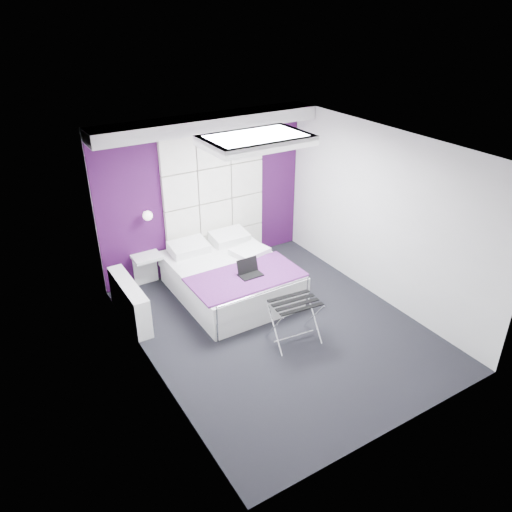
{
  "coord_description": "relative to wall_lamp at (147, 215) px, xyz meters",
  "views": [
    {
      "loc": [
        -3.28,
        -4.76,
        4.19
      ],
      "look_at": [
        -0.15,
        0.35,
        1.03
      ],
      "focal_mm": 35.0,
      "sensor_mm": 36.0,
      "label": 1
    }
  ],
  "objects": [
    {
      "name": "headboard",
      "position": [
        1.2,
        0.08,
        -0.05
      ],
      "size": [
        1.8,
        0.08,
        2.3
      ],
      "primitive_type": null,
      "color": "silver",
      "rests_on": "wall_back"
    },
    {
      "name": "skylight",
      "position": [
        1.05,
        -1.46,
        1.33
      ],
      "size": [
        1.36,
        0.86,
        0.12
      ],
      "primitive_type": null,
      "color": "white",
      "rests_on": "ceiling"
    },
    {
      "name": "bed",
      "position": [
        0.91,
        -0.91,
        -0.93
      ],
      "size": [
        1.64,
        1.98,
        0.7
      ],
      "color": "white",
      "rests_on": "floor"
    },
    {
      "name": "wall_left",
      "position": [
        -0.75,
        -2.06,
        0.08
      ],
      "size": [
        0.0,
        4.4,
        4.4
      ],
      "primitive_type": "plane",
      "rotation": [
        1.57,
        0.0,
        1.57
      ],
      "color": "silver",
      "rests_on": "floor"
    },
    {
      "name": "soffit",
      "position": [
        1.05,
        -0.11,
        1.28
      ],
      "size": [
        3.58,
        0.5,
        0.2
      ],
      "primitive_type": "cube",
      "color": "white",
      "rests_on": "wall_back"
    },
    {
      "name": "nightstand",
      "position": [
        -0.09,
        -0.04,
        -0.68
      ],
      "size": [
        0.44,
        0.34,
        0.05
      ],
      "primitive_type": "cube",
      "color": "white",
      "rests_on": "wall_back"
    },
    {
      "name": "luggage_rack",
      "position": [
        1.07,
        -2.41,
        -0.91
      ],
      "size": [
        0.63,
        0.46,
        0.62
      ],
      "rotation": [
        0.0,
        0.0,
        -0.1
      ],
      "color": "silver",
      "rests_on": "floor"
    },
    {
      "name": "radiator",
      "position": [
        -0.64,
        -0.76,
        -0.92
      ],
      "size": [
        0.22,
        1.2,
        0.6
      ],
      "primitive_type": "cube",
      "color": "white",
      "rests_on": "floor"
    },
    {
      "name": "wall_right",
      "position": [
        2.85,
        -2.06,
        0.08
      ],
      "size": [
        0.0,
        4.4,
        4.4
      ],
      "primitive_type": "plane",
      "rotation": [
        1.57,
        0.0,
        -1.57
      ],
      "color": "silver",
      "rests_on": "floor"
    },
    {
      "name": "ceiling",
      "position": [
        1.05,
        -2.06,
        1.38
      ],
      "size": [
        4.4,
        4.4,
        0.0
      ],
      "primitive_type": "plane",
      "rotation": [
        3.14,
        0.0,
        0.0
      ],
      "color": "white",
      "rests_on": "wall_back"
    },
    {
      "name": "accent_wall",
      "position": [
        1.05,
        0.13,
        0.08
      ],
      "size": [
        3.58,
        0.02,
        2.58
      ],
      "primitive_type": "cube",
      "color": "#380E3D",
      "rests_on": "wall_back"
    },
    {
      "name": "wall_back",
      "position": [
        1.05,
        0.14,
        0.08
      ],
      "size": [
        3.6,
        0.0,
        3.6
      ],
      "primitive_type": "plane",
      "rotation": [
        1.57,
        0.0,
        0.0
      ],
      "color": "silver",
      "rests_on": "floor"
    },
    {
      "name": "wall_lamp",
      "position": [
        0.0,
        0.0,
        0.0
      ],
      "size": [
        0.15,
        0.15,
        0.15
      ],
      "primitive_type": "sphere",
      "color": "white",
      "rests_on": "wall_back"
    },
    {
      "name": "laptop",
      "position": [
        0.98,
        -1.37,
        -0.6
      ],
      "size": [
        0.33,
        0.24,
        0.24
      ],
      "rotation": [
        0.0,
        0.0,
        0.01
      ],
      "color": "black",
      "rests_on": "bed"
    },
    {
      "name": "floor",
      "position": [
        1.05,
        -2.06,
        -1.22
      ],
      "size": [
        4.4,
        4.4,
        0.0
      ],
      "primitive_type": "plane",
      "color": "black",
      "rests_on": "ground"
    }
  ]
}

